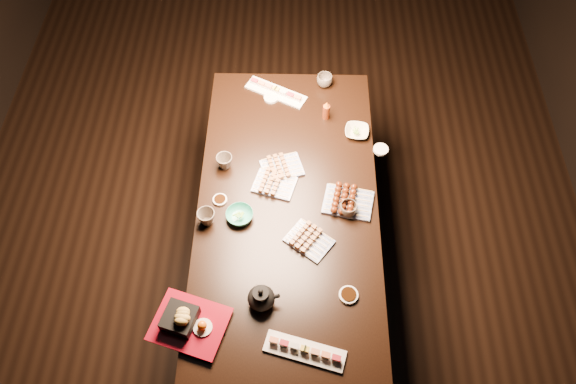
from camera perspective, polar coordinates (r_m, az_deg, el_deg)
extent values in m
plane|color=black|center=(3.65, -1.40, -2.36)|extent=(5.00, 5.00, 0.00)
cube|color=black|center=(3.13, -0.02, -4.79)|extent=(1.30, 1.96, 0.75)
imported|color=teal|center=(2.75, -4.93, -2.41)|extent=(0.17, 0.17, 0.04)
imported|color=beige|center=(3.08, 7.00, 6.10)|extent=(0.14, 0.14, 0.03)
imported|color=brown|center=(2.74, -8.27, -2.57)|extent=(0.10, 0.10, 0.08)
imported|color=brown|center=(2.76, 6.15, -1.72)|extent=(0.11, 0.11, 0.07)
imported|color=brown|center=(2.92, -6.45, 3.06)|extent=(0.11, 0.11, 0.08)
imported|color=brown|center=(3.30, 3.74, 11.24)|extent=(0.09, 0.09, 0.07)
cylinder|color=maroon|center=(3.11, 3.91, 8.31)|extent=(0.05, 0.05, 0.12)
cylinder|color=white|center=(2.83, -6.92, -0.78)|extent=(0.07, 0.07, 0.01)
cylinder|color=white|center=(3.03, 9.40, 4.29)|extent=(0.10, 0.10, 0.01)
cylinder|color=white|center=(2.58, 6.16, -10.36)|extent=(0.10, 0.10, 0.02)
cylinder|color=white|center=(3.24, -1.73, 9.54)|extent=(0.11, 0.11, 0.01)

